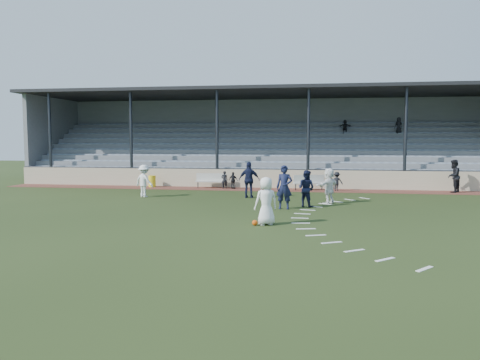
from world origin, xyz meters
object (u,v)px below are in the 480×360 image
object	(u,v)px
player_white_lead	(266,201)
player_navy_lead	(284,187)
official	(453,176)
bench_left	(211,179)
trash_bin	(152,181)
bench_right	(309,181)
football	(255,223)

from	to	relation	value
player_white_lead	player_navy_lead	distance (m)	4.11
player_navy_lead	official	distance (m)	12.54
bench_left	trash_bin	size ratio (longest dim) A/B	2.66
bench_right	bench_left	bearing A→B (deg)	159.48
bench_right	trash_bin	world-z (taller)	bench_right
player_navy_lead	official	size ratio (longest dim) A/B	1.02
trash_bin	player_navy_lead	xyz separation A→B (m)	(9.32, -8.42, 0.61)
official	bench_left	bearing A→B (deg)	-54.06
player_navy_lead	official	world-z (taller)	player_navy_lead
bench_right	player_navy_lead	xyz separation A→B (m)	(-1.03, -8.11, 0.42)
player_white_lead	player_navy_lead	bearing A→B (deg)	-122.35
football	official	size ratio (longest dim) A/B	0.11
player_white_lead	player_navy_lead	world-z (taller)	player_navy_lead
bench_right	official	bearing A→B (deg)	-17.77
bench_left	player_white_lead	distance (m)	13.41
bench_left	trash_bin	xyz separation A→B (m)	(-4.03, 0.03, -0.18)
trash_bin	player_navy_lead	bearing A→B (deg)	-42.11
player_navy_lead	official	bearing A→B (deg)	44.81
bench_right	player_white_lead	distance (m)	12.29
bench_left	official	size ratio (longest dim) A/B	1.03
player_navy_lead	official	xyz separation A→B (m)	(9.55, 8.13, -0.00)
bench_left	player_white_lead	xyz separation A→B (m)	(4.87, -12.49, 0.31)
bench_right	official	world-z (taller)	official
bench_left	player_navy_lead	world-z (taller)	player_navy_lead
football	official	bearing A→B (deg)	50.13
bench_left	player_navy_lead	xyz separation A→B (m)	(5.29, -8.40, 0.42)
player_white_lead	player_navy_lead	size ratio (longest dim) A/B	0.89
bench_left	bench_right	xyz separation A→B (m)	(6.31, -0.29, 0.00)
bench_left	bench_right	size ratio (longest dim) A/B	1.00
trash_bin	official	bearing A→B (deg)	-0.90
player_white_lead	official	xyz separation A→B (m)	(9.97, 12.22, 0.10)
football	official	xyz separation A→B (m)	(10.37, 12.41, 0.90)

